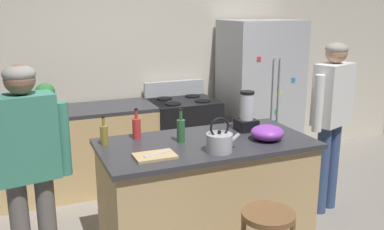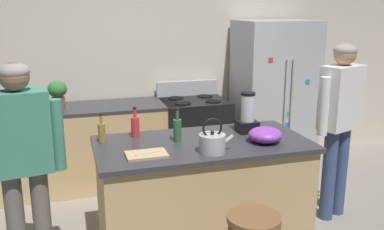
{
  "view_description": "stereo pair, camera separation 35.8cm",
  "coord_description": "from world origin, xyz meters",
  "px_view_note": "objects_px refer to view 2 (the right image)",
  "views": [
    {
      "loc": [
        -1.37,
        -3.0,
        2.0
      ],
      "look_at": [
        0.0,
        0.3,
        1.08
      ],
      "focal_mm": 39.9,
      "sensor_mm": 36.0,
      "label": 1
    },
    {
      "loc": [
        -1.03,
        -3.12,
        2.0
      ],
      "look_at": [
        0.0,
        0.3,
        1.08
      ],
      "focal_mm": 39.9,
      "sensor_mm": 36.0,
      "label": 2
    }
  ],
  "objects_px": {
    "kitchen_island": "(202,195)",
    "bottle_vinegar": "(102,132)",
    "blender_appliance": "(247,115)",
    "mixing_bowl": "(265,135)",
    "person_by_sink_right": "(340,115)",
    "refrigerator": "(273,97)",
    "tea_kettle": "(212,142)",
    "bottle_soda": "(135,126)",
    "person_by_island_left": "(22,154)",
    "cutting_board": "(146,155)",
    "potted_plant": "(58,92)",
    "stove_range": "(194,137)",
    "chef_knife": "(149,153)",
    "bottle_olive_oil": "(177,129)"
  },
  "relations": [
    {
      "from": "person_by_island_left",
      "to": "cutting_board",
      "type": "height_order",
      "value": "person_by_island_left"
    },
    {
      "from": "person_by_island_left",
      "to": "bottle_soda",
      "type": "height_order",
      "value": "person_by_island_left"
    },
    {
      "from": "stove_range",
      "to": "bottle_vinegar",
      "type": "height_order",
      "value": "bottle_vinegar"
    },
    {
      "from": "kitchen_island",
      "to": "refrigerator",
      "type": "xyz_separation_m",
      "value": [
        1.41,
        1.5,
        0.45
      ]
    },
    {
      "from": "potted_plant",
      "to": "tea_kettle",
      "type": "height_order",
      "value": "potted_plant"
    },
    {
      "from": "stove_range",
      "to": "chef_knife",
      "type": "height_order",
      "value": "stove_range"
    },
    {
      "from": "kitchen_island",
      "to": "bottle_vinegar",
      "type": "bearing_deg",
      "value": 163.64
    },
    {
      "from": "mixing_bowl",
      "to": "cutting_board",
      "type": "height_order",
      "value": "mixing_bowl"
    },
    {
      "from": "person_by_island_left",
      "to": "blender_appliance",
      "type": "xyz_separation_m",
      "value": [
        1.81,
        0.22,
        0.09
      ]
    },
    {
      "from": "potted_plant",
      "to": "mixing_bowl",
      "type": "height_order",
      "value": "potted_plant"
    },
    {
      "from": "refrigerator",
      "to": "blender_appliance",
      "type": "xyz_separation_m",
      "value": [
        -0.95,
        -1.35,
        0.16
      ]
    },
    {
      "from": "blender_appliance",
      "to": "chef_knife",
      "type": "distance_m",
      "value": 1.01
    },
    {
      "from": "kitchen_island",
      "to": "tea_kettle",
      "type": "bearing_deg",
      "value": -92.53
    },
    {
      "from": "kitchen_island",
      "to": "blender_appliance",
      "type": "relative_size",
      "value": 4.91
    },
    {
      "from": "potted_plant",
      "to": "bottle_soda",
      "type": "relative_size",
      "value": 1.17
    },
    {
      "from": "bottle_soda",
      "to": "cutting_board",
      "type": "xyz_separation_m",
      "value": [
        -0.0,
        -0.49,
        -0.08
      ]
    },
    {
      "from": "kitchen_island",
      "to": "chef_knife",
      "type": "distance_m",
      "value": 0.71
    },
    {
      "from": "bottle_soda",
      "to": "chef_knife",
      "type": "height_order",
      "value": "bottle_soda"
    },
    {
      "from": "kitchen_island",
      "to": "blender_appliance",
      "type": "xyz_separation_m",
      "value": [
        0.46,
        0.15,
        0.61
      ]
    },
    {
      "from": "bottle_soda",
      "to": "refrigerator",
      "type": "bearing_deg",
      "value": 32.27
    },
    {
      "from": "mixing_bowl",
      "to": "cutting_board",
      "type": "xyz_separation_m",
      "value": [
        -0.98,
        -0.04,
        -0.05
      ]
    },
    {
      "from": "kitchen_island",
      "to": "chef_knife",
      "type": "bearing_deg",
      "value": -157.63
    },
    {
      "from": "person_by_island_left",
      "to": "chef_knife",
      "type": "relative_size",
      "value": 7.46
    },
    {
      "from": "potted_plant",
      "to": "blender_appliance",
      "type": "height_order",
      "value": "blender_appliance"
    },
    {
      "from": "bottle_vinegar",
      "to": "bottle_olive_oil",
      "type": "xyz_separation_m",
      "value": [
        0.59,
        -0.16,
        0.02
      ]
    },
    {
      "from": "stove_range",
      "to": "potted_plant",
      "type": "height_order",
      "value": "potted_plant"
    },
    {
      "from": "person_by_sink_right",
      "to": "bottle_soda",
      "type": "bearing_deg",
      "value": 175.46
    },
    {
      "from": "person_by_island_left",
      "to": "person_by_sink_right",
      "type": "relative_size",
      "value": 0.98
    },
    {
      "from": "kitchen_island",
      "to": "potted_plant",
      "type": "xyz_separation_m",
      "value": [
        -1.12,
        1.55,
        0.64
      ]
    },
    {
      "from": "bottle_soda",
      "to": "tea_kettle",
      "type": "distance_m",
      "value": 0.74
    },
    {
      "from": "person_by_sink_right",
      "to": "bottle_soda",
      "type": "height_order",
      "value": "person_by_sink_right"
    },
    {
      "from": "person_by_island_left",
      "to": "blender_appliance",
      "type": "distance_m",
      "value": 1.83
    },
    {
      "from": "blender_appliance",
      "to": "mixing_bowl",
      "type": "xyz_separation_m",
      "value": [
        0.02,
        -0.31,
        -0.09
      ]
    },
    {
      "from": "stove_range",
      "to": "bottle_vinegar",
      "type": "distance_m",
      "value": 1.83
    },
    {
      "from": "mixing_bowl",
      "to": "chef_knife",
      "type": "distance_m",
      "value": 0.96
    },
    {
      "from": "person_by_sink_right",
      "to": "cutting_board",
      "type": "bearing_deg",
      "value": -169.68
    },
    {
      "from": "bottle_olive_oil",
      "to": "stove_range",
      "type": "bearing_deg",
      "value": 67.99
    },
    {
      "from": "cutting_board",
      "to": "refrigerator",
      "type": "bearing_deg",
      "value": 41.63
    },
    {
      "from": "kitchen_island",
      "to": "mixing_bowl",
      "type": "bearing_deg",
      "value": -17.94
    },
    {
      "from": "person_by_sink_right",
      "to": "blender_appliance",
      "type": "height_order",
      "value": "person_by_sink_right"
    },
    {
      "from": "blender_appliance",
      "to": "mixing_bowl",
      "type": "bearing_deg",
      "value": -86.02
    },
    {
      "from": "stove_range",
      "to": "bottle_soda",
      "type": "relative_size",
      "value": 4.35
    },
    {
      "from": "potted_plant",
      "to": "mixing_bowl",
      "type": "bearing_deg",
      "value": -46.93
    },
    {
      "from": "kitchen_island",
      "to": "person_by_island_left",
      "type": "relative_size",
      "value": 1.05
    },
    {
      "from": "person_by_sink_right",
      "to": "potted_plant",
      "type": "relative_size",
      "value": 5.6
    },
    {
      "from": "tea_kettle",
      "to": "stove_range",
      "type": "bearing_deg",
      "value": 77.18
    },
    {
      "from": "person_by_island_left",
      "to": "bottle_vinegar",
      "type": "height_order",
      "value": "person_by_island_left"
    },
    {
      "from": "refrigerator",
      "to": "tea_kettle",
      "type": "bearing_deg",
      "value": -128.85
    },
    {
      "from": "mixing_bowl",
      "to": "tea_kettle",
      "type": "height_order",
      "value": "tea_kettle"
    },
    {
      "from": "kitchen_island",
      "to": "person_by_sink_right",
      "type": "bearing_deg",
      "value": 6.01
    }
  ]
}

